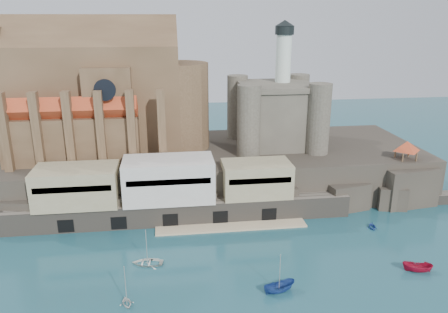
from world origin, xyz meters
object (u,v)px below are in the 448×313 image
object	(u,v)px
church	(103,99)
castle_keep	(276,111)
boat_2	(279,292)
pavilion	(407,147)

from	to	relation	value
church	castle_keep	size ratio (longest dim) A/B	1.60
church	boat_2	size ratio (longest dim) A/B	9.08
castle_keep	pavilion	bearing A→B (deg)	-30.18
boat_2	church	bearing A→B (deg)	19.44
church	boat_2	distance (m)	59.28
church	pavilion	size ratio (longest dim) A/B	7.34
church	boat_2	bearing A→B (deg)	-56.68
pavilion	boat_2	size ratio (longest dim) A/B	1.24
pavilion	boat_2	bearing A→B (deg)	-140.04
church	boat_2	world-z (taller)	church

